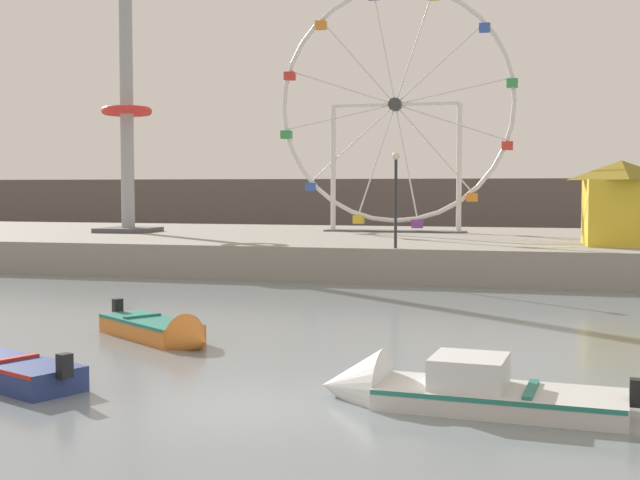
{
  "coord_description": "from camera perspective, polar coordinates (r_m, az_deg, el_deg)",
  "views": [
    {
      "loc": [
        4.82,
        -13.53,
        3.75
      ],
      "look_at": [
        -1.58,
        10.57,
        2.21
      ],
      "focal_mm": 47.65,
      "sensor_mm": 36.0,
      "label": 1
    }
  ],
  "objects": [
    {
      "name": "carnival_booth_yellow_awning",
      "position": [
        36.84,
        19.55,
        2.46
      ],
      "size": [
        3.25,
        3.52,
        3.48
      ],
      "rotation": [
        0.0,
        0.0,
        0.05
      ],
      "color": "yellow",
      "rests_on": "quay_promenade"
    },
    {
      "name": "quay_promenade",
      "position": [
        42.38,
        8.3,
        -0.64
      ],
      "size": [
        110.0,
        19.44,
        1.39
      ],
      "primitive_type": "cube",
      "color": "gray",
      "rests_on": "ground_plane"
    },
    {
      "name": "motorboat_pale_grey",
      "position": [
        15.02,
        7.72,
        -9.96
      ],
      "size": [
        5.48,
        1.96,
        1.49
      ],
      "rotation": [
        0.0,
        0.0,
        3.06
      ],
      "color": "silver",
      "rests_on": "ground_plane"
    },
    {
      "name": "drop_tower_steel_tower",
      "position": [
        46.42,
        -12.86,
        8.79
      ],
      "size": [
        2.8,
        2.8,
        15.94
      ],
      "color": "#999EA3",
      "rests_on": "quay_promenade"
    },
    {
      "name": "ground_plane",
      "position": [
        14.84,
        -4.67,
        -11.12
      ],
      "size": [
        240.0,
        240.0,
        0.0
      ],
      "primitive_type": "plane",
      "color": "slate"
    },
    {
      "name": "motorboat_orange_hull",
      "position": [
        21.15,
        -10.39,
        -6.04
      ],
      "size": [
        4.12,
        3.36,
        1.12
      ],
      "rotation": [
        0.0,
        0.0,
        5.67
      ],
      "color": "orange",
      "rests_on": "ground_plane"
    },
    {
      "name": "ferris_wheel_white_frame",
      "position": [
        45.74,
        5.08,
        8.79
      ],
      "size": [
        12.67,
        1.2,
        13.07
      ],
      "color": "silver",
      "rests_on": "quay_promenade"
    },
    {
      "name": "distant_town_skyline",
      "position": [
        62.34,
        10.44,
        2.05
      ],
      "size": [
        140.0,
        3.0,
        4.4
      ],
      "primitive_type": "cube",
      "color": "#564C47",
      "rests_on": "ground_plane"
    },
    {
      "name": "promenade_lamp_near",
      "position": [
        33.19,
        5.11,
        3.7
      ],
      "size": [
        0.32,
        0.32,
        3.76
      ],
      "color": "#2D2D33",
      "rests_on": "quay_promenade"
    }
  ]
}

